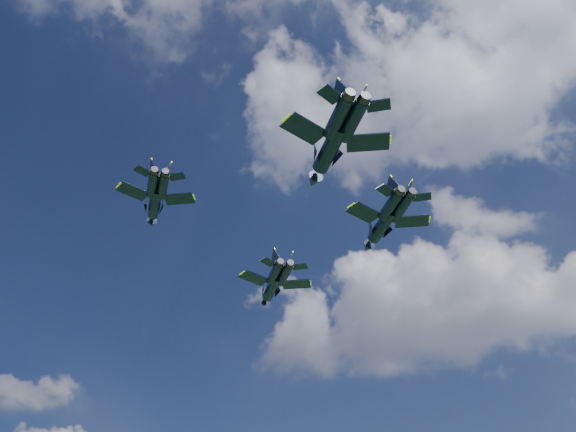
# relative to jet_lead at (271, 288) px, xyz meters

# --- Properties ---
(jet_lead) EXTENTS (13.04, 14.37, 3.74)m
(jet_lead) POSITION_rel_jet_lead_xyz_m (0.00, 0.00, 0.00)
(jet_lead) COLOR black
(jet_left) EXTENTS (11.16, 12.52, 3.24)m
(jet_left) POSITION_rel_jet_lead_xyz_m (-4.45, -27.25, -0.40)
(jet_left) COLOR black
(jet_right) EXTENTS (14.07, 15.42, 4.02)m
(jet_right) POSITION_rel_jet_lead_xyz_m (20.93, -5.87, 2.32)
(jet_right) COLOR black
(jet_slot) EXTENTS (15.24, 16.55, 4.34)m
(jet_slot) POSITION_rel_jet_lead_xyz_m (20.59, -26.42, 0.51)
(jet_slot) COLOR black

